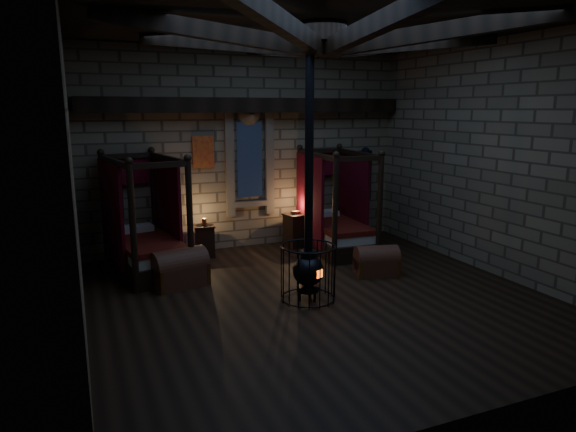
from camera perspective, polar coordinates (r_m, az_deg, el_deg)
name	(u,v)px	position (r m, az deg, el deg)	size (l,w,h in m)	color
room	(320,56)	(7.94, 3.55, 17.34)	(7.02, 7.02, 4.29)	black
bed_left	(145,244)	(9.85, -15.57, -3.01)	(1.39, 2.19, 2.13)	black
bed_right	(335,226)	(10.98, 5.23, -1.15)	(1.18, 2.07, 2.10)	black
trunk_left	(179,269)	(8.99, -11.98, -5.80)	(1.01, 0.77, 0.67)	#5D2E1D
trunk_right	(376,262)	(9.51, 9.81, -5.02)	(0.86, 0.66, 0.56)	#5D2E1D
nightstand_left	(205,240)	(10.63, -9.23, -2.70)	(0.46, 0.45, 0.80)	black
nightstand_right	(296,230)	(11.24, 0.85, -1.56)	(0.53, 0.51, 0.79)	black
stove	(308,265)	(8.08, 2.26, -5.49)	(0.87, 0.87, 4.05)	black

